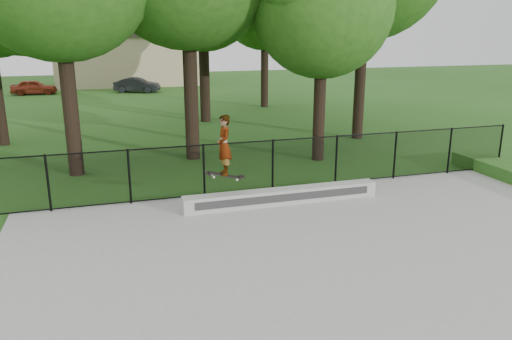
# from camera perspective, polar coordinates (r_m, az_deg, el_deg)

# --- Properties ---
(ground) EXTENTS (100.00, 100.00, 0.00)m
(ground) POSITION_cam_1_polar(r_m,az_deg,el_deg) (9.58, 13.73, -13.01)
(ground) COLOR #285518
(ground) RESTS_ON ground
(concrete_slab) EXTENTS (14.00, 12.00, 0.06)m
(concrete_slab) POSITION_cam_1_polar(r_m,az_deg,el_deg) (9.57, 13.74, -12.85)
(concrete_slab) COLOR #969792
(concrete_slab) RESTS_ON ground
(grind_ledge) EXTENTS (5.35, 0.40, 0.41)m
(grind_ledge) POSITION_cam_1_polar(r_m,az_deg,el_deg) (13.32, 3.07, -3.01)
(grind_ledge) COLOR #B4B4AF
(grind_ledge) RESTS_ON concrete_slab
(car_a) EXTENTS (3.20, 1.40, 1.08)m
(car_a) POSITION_cam_1_polar(r_m,az_deg,el_deg) (40.35, -24.04, 8.65)
(car_a) COLOR maroon
(car_a) RESTS_ON ground
(car_b) EXTENTS (3.26, 2.18, 1.10)m
(car_b) POSITION_cam_1_polar(r_m,az_deg,el_deg) (39.30, -13.44, 9.43)
(car_b) COLOR black
(car_b) RESTS_ON ground
(car_c) EXTENTS (3.49, 1.89, 1.05)m
(car_c) POSITION_cam_1_polar(r_m,az_deg,el_deg) (43.13, -14.33, 9.85)
(car_c) COLOR #A4A2B8
(car_c) RESTS_ON ground
(skater_airborne) EXTENTS (0.82, 0.56, 1.72)m
(skater_airborne) POSITION_cam_1_polar(r_m,az_deg,el_deg) (12.48, -3.67, 2.68)
(skater_airborne) COLOR black
(skater_airborne) RESTS_ON ground
(chainlink_fence) EXTENTS (16.06, 0.06, 1.50)m
(chainlink_fence) POSITION_cam_1_polar(r_m,az_deg,el_deg) (14.29, 1.92, 0.58)
(chainlink_fence) COLOR black
(chainlink_fence) RESTS_ON concrete_slab
(distant_building) EXTENTS (12.40, 6.40, 4.30)m
(distant_building) POSITION_cam_1_polar(r_m,az_deg,el_deg) (45.27, -14.23, 12.20)
(distant_building) COLOR tan
(distant_building) RESTS_ON ground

